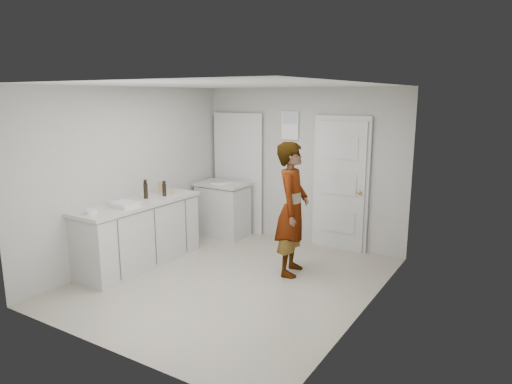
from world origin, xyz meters
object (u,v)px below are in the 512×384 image
Objects in this scene: oil_cruet_b at (146,189)px; egg_bowl at (91,212)px; baking_dish at (124,205)px; oil_cruet_a at (164,189)px; spice_jar at (173,191)px; cake_mix_box at (162,187)px; person at (292,209)px.

oil_cruet_b reaches higher than egg_bowl.
oil_cruet_a is at bearing 89.79° from baking_dish.
spice_jar is 0.19× the size of baking_dish.
cake_mix_box is at bearing 140.34° from oil_cruet_a.
oil_cruet_a is at bearing -92.72° from spice_jar.
person is 1.95m from oil_cruet_a.
oil_cruet_b is at bearing -106.05° from cake_mix_box.
egg_bowl is (-0.07, -0.47, -0.00)m from baking_dish.
person is at bearing 39.49° from egg_bowl.
egg_bowl is at bearing -98.45° from baking_dish.
oil_cruet_a is at bearing -64.16° from cake_mix_box.
oil_cruet_a reaches higher than egg_bowl.
cake_mix_box is at bearing -168.65° from spice_jar.
baking_dish is (0.17, -0.92, -0.06)m from cake_mix_box.
spice_jar is at bearing 89.31° from baking_dish.
oil_cruet_b reaches higher than cake_mix_box.
egg_bowl is (-0.08, -1.43, -0.01)m from spice_jar.
person is 7.72× the size of oil_cruet_a.
oil_cruet_b reaches higher than oil_cruet_a.
spice_jar is at bearing 81.84° from person.
person reaches higher than oil_cruet_b.
oil_cruet_a is (0.18, -0.15, 0.02)m from cake_mix_box.
oil_cruet_a is at bearing 86.67° from egg_bowl.
cake_mix_box is 0.94m from baking_dish.
person reaches higher than cake_mix_box.
person reaches higher than egg_bowl.
oil_cruet_a is 0.29m from oil_cruet_b.
oil_cruet_a reaches higher than baking_dish.
baking_dish is at bearing -77.75° from oil_cruet_b.
spice_jar is 0.20m from oil_cruet_a.
person is 9.81× the size of cake_mix_box.
egg_bowl is at bearing -87.53° from oil_cruet_b.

